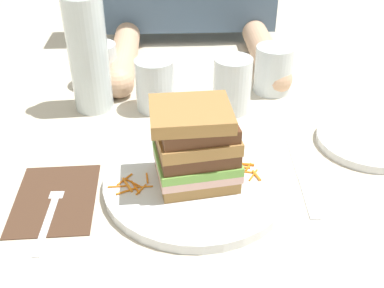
{
  "coord_description": "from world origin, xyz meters",
  "views": [
    {
      "loc": [
        -0.03,
        -0.55,
        0.42
      ],
      "look_at": [
        -0.0,
        0.01,
        0.06
      ],
      "focal_mm": 42.61,
      "sensor_mm": 36.0,
      "label": 1
    }
  ],
  "objects": [
    {
      "name": "water_bottle",
      "position": [
        -0.18,
        0.23,
        0.12
      ],
      "size": [
        0.07,
        0.07,
        0.27
      ],
      "color": "silver",
      "rests_on": "ground_plane"
    },
    {
      "name": "carrot_shred_5",
      "position": [
        -0.1,
        -0.05,
        0.02
      ],
      "size": [
        0.03,
        0.02,
        0.0
      ],
      "primitive_type": "cylinder",
      "rotation": [
        0.0,
        1.57,
        0.43
      ],
      "color": "orange",
      "rests_on": "main_plate"
    },
    {
      "name": "juice_glass",
      "position": [
        0.08,
        0.21,
        0.05
      ],
      "size": [
        0.07,
        0.07,
        0.1
      ],
      "color": "white",
      "rests_on": "ground_plane"
    },
    {
      "name": "carrot_shred_6",
      "position": [
        -0.1,
        -0.03,
        0.02
      ],
      "size": [
        0.02,
        0.03,
        0.0
      ],
      "primitive_type": "cylinder",
      "rotation": [
        0.0,
        1.57,
        2.02
      ],
      "color": "orange",
      "rests_on": "main_plate"
    },
    {
      "name": "carrot_shred_14",
      "position": [
        0.08,
        -0.0,
        0.02
      ],
      "size": [
        0.01,
        0.02,
        0.0
      ],
      "primitive_type": "cylinder",
      "rotation": [
        0.0,
        1.57,
        1.07
      ],
      "color": "orange",
      "rests_on": "main_plate"
    },
    {
      "name": "carrot_shred_3",
      "position": [
        -0.07,
        -0.02,
        0.02
      ],
      "size": [
        0.01,
        0.02,
        0.0
      ],
      "primitive_type": "cylinder",
      "rotation": [
        0.0,
        1.57,
        1.68
      ],
      "color": "orange",
      "rests_on": "main_plate"
    },
    {
      "name": "carrot_shred_9",
      "position": [
        0.08,
        -0.02,
        0.02
      ],
      "size": [
        0.02,
        0.03,
        0.0
      ],
      "primitive_type": "cylinder",
      "rotation": [
        0.0,
        1.57,
        1.02
      ],
      "color": "orange",
      "rests_on": "main_plate"
    },
    {
      "name": "napkin_dark",
      "position": [
        -0.2,
        -0.04,
        0.0
      ],
      "size": [
        0.12,
        0.16,
        0.0
      ],
      "primitive_type": "cube",
      "rotation": [
        0.0,
        0.0,
        0.03
      ],
      "color": "#4C3323",
      "rests_on": "ground_plane"
    },
    {
      "name": "sandwich",
      "position": [
        -0.01,
        -0.02,
        0.07
      ],
      "size": [
        0.13,
        0.11,
        0.12
      ],
      "color": "#A87A42",
      "rests_on": "main_plate"
    },
    {
      "name": "carrot_shred_7",
      "position": [
        -0.1,
        -0.02,
        0.02
      ],
      "size": [
        0.02,
        0.03,
        0.0
      ],
      "primitive_type": "cylinder",
      "rotation": [
        0.0,
        1.57,
        4.06
      ],
      "color": "orange",
      "rests_on": "main_plate"
    },
    {
      "name": "carrot_shred_10",
      "position": [
        0.07,
        -0.01,
        0.02
      ],
      "size": [
        0.02,
        0.01,
        0.0
      ],
      "primitive_type": "cylinder",
      "rotation": [
        0.0,
        1.57,
        2.93
      ],
      "color": "orange",
      "rests_on": "main_plate"
    },
    {
      "name": "carrot_shred_1",
      "position": [
        -0.09,
        -0.04,
        0.02
      ],
      "size": [
        0.01,
        0.03,
        0.0
      ],
      "primitive_type": "cylinder",
      "rotation": [
        0.0,
        1.57,
        5.13
      ],
      "color": "orange",
      "rests_on": "main_plate"
    },
    {
      "name": "carrot_shred_4",
      "position": [
        -0.08,
        -0.04,
        0.02
      ],
      "size": [
        0.02,
        0.02,
        0.0
      ],
      "primitive_type": "cylinder",
      "rotation": [
        0.0,
        1.57,
        4.17
      ],
      "color": "orange",
      "rests_on": "main_plate"
    },
    {
      "name": "main_plate",
      "position": [
        -0.0,
        -0.02,
        0.01
      ],
      "size": [
        0.27,
        0.27,
        0.02
      ],
      "primitive_type": "cylinder",
      "color": "white",
      "rests_on": "ground_plane"
    },
    {
      "name": "carrot_shred_0",
      "position": [
        -0.09,
        -0.03,
        0.02
      ],
      "size": [
        0.02,
        0.02,
        0.0
      ],
      "primitive_type": "cylinder",
      "rotation": [
        0.0,
        1.57,
        5.58
      ],
      "color": "orange",
      "rests_on": "main_plate"
    },
    {
      "name": "carrot_shred_13",
      "position": [
        0.07,
        0.0,
        0.02
      ],
      "size": [
        0.03,
        0.01,
        0.0
      ],
      "primitive_type": "cylinder",
      "rotation": [
        0.0,
        1.57,
        3.04
      ],
      "color": "orange",
      "rests_on": "main_plate"
    },
    {
      "name": "knife",
      "position": [
        0.16,
        -0.01,
        0.0
      ],
      "size": [
        0.03,
        0.2,
        0.0
      ],
      "color": "silver",
      "rests_on": "ground_plane"
    },
    {
      "name": "side_plate",
      "position": [
        0.3,
        0.08,
        0.01
      ],
      "size": [
        0.17,
        0.17,
        0.01
      ],
      "primitive_type": "cylinder",
      "color": "white",
      "rests_on": "ground_plane"
    },
    {
      "name": "carrot_shred_8",
      "position": [
        -0.11,
        -0.04,
        0.02
      ],
      "size": [
        0.03,
        0.0,
        0.0
      ],
      "primitive_type": "cylinder",
      "rotation": [
        0.0,
        1.57,
        0.05
      ],
      "color": "orange",
      "rests_on": "main_plate"
    },
    {
      "name": "ground_plane",
      "position": [
        0.0,
        0.0,
        0.0
      ],
      "size": [
        3.0,
        3.0,
        0.0
      ],
      "primitive_type": "plane",
      "color": "beige"
    },
    {
      "name": "carrot_shred_2",
      "position": [
        -0.08,
        -0.04,
        0.02
      ],
      "size": [
        0.03,
        0.0,
        0.0
      ],
      "primitive_type": "cylinder",
      "rotation": [
        0.0,
        1.57,
        0.05
      ],
      "color": "orange",
      "rests_on": "main_plate"
    },
    {
      "name": "fork",
      "position": [
        -0.2,
        -0.06,
        0.0
      ],
      "size": [
        0.02,
        0.17,
        0.0
      ],
      "color": "silver",
      "rests_on": "napkin_dark"
    },
    {
      "name": "empty_tumbler_1",
      "position": [
        -0.06,
        0.22,
        0.05
      ],
      "size": [
        0.07,
        0.07,
        0.1
      ],
      "primitive_type": "cylinder",
      "color": "silver",
      "rests_on": "ground_plane"
    },
    {
      "name": "carrot_shred_11",
      "position": [
        0.09,
        -0.02,
        0.02
      ],
      "size": [
        0.01,
        0.02,
        0.0
      ],
      "primitive_type": "cylinder",
      "rotation": [
        0.0,
        1.57,
        1.87
      ],
      "color": "orange",
      "rests_on": "main_plate"
    },
    {
      "name": "empty_tumbler_0",
      "position": [
        0.17,
        0.28,
        0.05
      ],
      "size": [
        0.07,
        0.07,
        0.09
      ],
      "primitive_type": "cylinder",
      "color": "silver",
      "rests_on": "ground_plane"
    },
    {
      "name": "empty_tumbler_2",
      "position": [
        -0.18,
        0.33,
        0.04
      ],
      "size": [
        0.07,
        0.07,
        0.09
      ],
      "primitive_type": "cylinder",
      "color": "silver",
      "rests_on": "ground_plane"
    },
    {
      "name": "carrot_shred_12",
      "position": [
        0.08,
        0.01,
        0.02
      ],
      "size": [
        0.02,
        0.01,
        0.0
      ],
      "primitive_type": "cylinder",
      "rotation": [
        0.0,
        1.57,
        2.94
      ],
      "color": "orange",
      "rests_on": "main_plate"
    }
  ]
}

